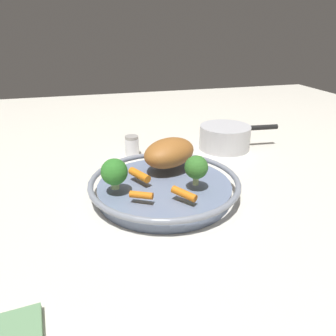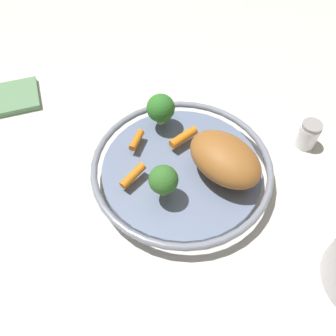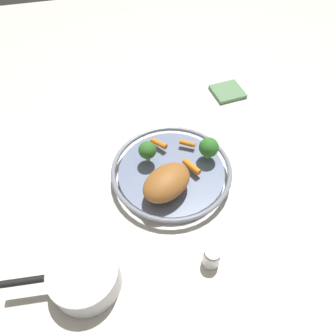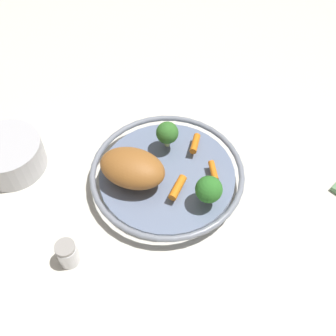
# 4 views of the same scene
# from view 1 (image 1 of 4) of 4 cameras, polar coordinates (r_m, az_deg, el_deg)

# --- Properties ---
(ground_plane) EXTENTS (2.53, 2.53, 0.00)m
(ground_plane) POSITION_cam_1_polar(r_m,az_deg,el_deg) (0.76, -0.60, -4.90)
(ground_plane) COLOR silver
(serving_bowl) EXTENTS (0.35, 0.35, 0.04)m
(serving_bowl) POSITION_cam_1_polar(r_m,az_deg,el_deg) (0.75, -0.61, -3.33)
(serving_bowl) COLOR slate
(serving_bowl) RESTS_ON ground_plane
(roast_chicken_piece) EXTENTS (0.18, 0.16, 0.07)m
(roast_chicken_piece) POSITION_cam_1_polar(r_m,az_deg,el_deg) (0.79, 0.24, 2.73)
(roast_chicken_piece) COLOR #A1612A
(roast_chicken_piece) RESTS_ON serving_bowl
(baby_carrot_near_rim) EXTENTS (0.05, 0.04, 0.02)m
(baby_carrot_near_rim) POSITION_cam_1_polar(r_m,az_deg,el_deg) (0.66, -4.73, -4.78)
(baby_carrot_near_rim) COLOR orange
(baby_carrot_near_rim) RESTS_ON serving_bowl
(baby_carrot_back) EXTENTS (0.04, 0.06, 0.02)m
(baby_carrot_back) POSITION_cam_1_polar(r_m,az_deg,el_deg) (0.74, -5.06, -1.23)
(baby_carrot_back) COLOR orange
(baby_carrot_back) RESTS_ON serving_bowl
(baby_carrot_left) EXTENTS (0.05, 0.05, 0.02)m
(baby_carrot_left) POSITION_cam_1_polar(r_m,az_deg,el_deg) (0.66, 2.84, -4.57)
(baby_carrot_left) COLOR orange
(baby_carrot_left) RESTS_ON serving_bowl
(broccoli_floret_large) EXTENTS (0.06, 0.06, 0.07)m
(broccoli_floret_large) POSITION_cam_1_polar(r_m,az_deg,el_deg) (0.69, -9.45, -0.73)
(broccoli_floret_large) COLOR #95AB66
(broccoli_floret_large) RESTS_ON serving_bowl
(broccoli_floret_mid) EXTENTS (0.05, 0.05, 0.07)m
(broccoli_floret_mid) POSITION_cam_1_polar(r_m,az_deg,el_deg) (0.70, 5.01, 0.08)
(broccoli_floret_mid) COLOR #99A766
(broccoli_floret_mid) RESTS_ON serving_bowl
(salt_shaker) EXTENTS (0.04, 0.04, 0.06)m
(salt_shaker) POSITION_cam_1_polar(r_m,az_deg,el_deg) (0.99, -6.37, 3.91)
(salt_shaker) COLOR white
(salt_shaker) RESTS_ON ground_plane
(saucepan) EXTENTS (0.26, 0.16, 0.08)m
(saucepan) POSITION_cam_1_polar(r_m,az_deg,el_deg) (1.05, 10.05, 5.37)
(saucepan) COLOR silver
(saucepan) RESTS_ON ground_plane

